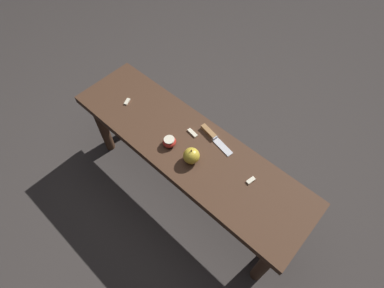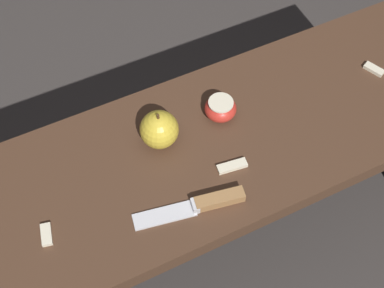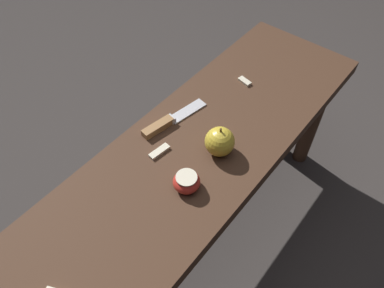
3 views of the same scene
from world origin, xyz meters
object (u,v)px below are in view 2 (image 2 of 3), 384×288
at_px(wooden_bench, 205,166).
at_px(apple_cut, 220,108).
at_px(apple_whole, 159,129).
at_px(knife, 205,203).

distance_m(wooden_bench, apple_cut, 0.12).
bearing_deg(apple_whole, apple_cut, 1.98).
height_order(apple_whole, apple_cut, apple_whole).
xyz_separation_m(wooden_bench, apple_whole, (-0.07, 0.05, 0.11)).
height_order(knife, apple_cut, apple_cut).
xyz_separation_m(knife, apple_whole, (-0.02, 0.16, 0.03)).
bearing_deg(knife, wooden_bench, -107.20).
bearing_deg(apple_cut, wooden_bench, -136.87).
xyz_separation_m(wooden_bench, knife, (-0.06, -0.11, 0.08)).
bearing_deg(apple_cut, knife, -124.96).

